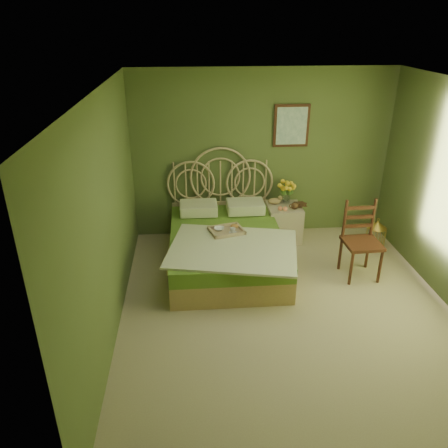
{
  "coord_description": "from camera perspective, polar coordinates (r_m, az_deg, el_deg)",
  "views": [
    {
      "loc": [
        -1.13,
        -4.25,
        3.21
      ],
      "look_at": [
        -0.69,
        1.0,
        0.73
      ],
      "focal_mm": 35.0,
      "sensor_mm": 36.0,
      "label": 1
    }
  ],
  "objects": [
    {
      "name": "coffee_cup",
      "position": [
        5.96,
        1.15,
        -0.85
      ],
      "size": [
        0.09,
        0.09,
        0.07
      ],
      "primitive_type": "imported",
      "rotation": [
        0.0,
        0.0,
        -0.19
      ],
      "color": "white",
      "rests_on": "bed"
    },
    {
      "name": "wall_art",
      "position": [
        6.81,
        8.8,
        12.56
      ],
      "size": [
        0.54,
        0.04,
        0.64
      ],
      "color": "#3B1D10",
      "rests_on": "wall_back"
    },
    {
      "name": "cereal_bowl",
      "position": [
        6.06,
        -0.65,
        -0.62
      ],
      "size": [
        0.16,
        0.16,
        0.03
      ],
      "primitive_type": "imported",
      "rotation": [
        0.0,
        0.0,
        -0.18
      ],
      "color": "white",
      "rests_on": "bed"
    },
    {
      "name": "chair",
      "position": [
        6.14,
        17.41,
        -1.36
      ],
      "size": [
        0.48,
        0.48,
        1.05
      ],
      "rotation": [
        0.0,
        0.0,
        0.04
      ],
      "color": "#3B1D10",
      "rests_on": "floor"
    },
    {
      "name": "wall_left",
      "position": [
        4.74,
        -14.95,
        0.53
      ],
      "size": [
        0.0,
        4.5,
        4.5
      ],
      "primitive_type": "plane",
      "rotation": [
        1.57,
        0.0,
        1.57
      ],
      "color": "#576A37",
      "rests_on": "floor"
    },
    {
      "name": "ceiling",
      "position": [
        4.43,
        10.47,
        16.91
      ],
      "size": [
        4.5,
        4.5,
        0.0
      ],
      "primitive_type": "plane",
      "rotation": [
        3.14,
        0.0,
        0.0
      ],
      "color": "silver",
      "rests_on": "wall_back"
    },
    {
      "name": "floor",
      "position": [
        5.44,
        8.3,
        -11.25
      ],
      "size": [
        4.5,
        4.5,
        0.0
      ],
      "primitive_type": "plane",
      "color": "tan",
      "rests_on": "ground"
    },
    {
      "name": "birdcage",
      "position": [
        7.1,
        19.22,
        -1.26
      ],
      "size": [
        0.28,
        0.28,
        0.43
      ],
      "rotation": [
        0.0,
        0.0,
        -0.17
      ],
      "color": "gold",
      "rests_on": "floor"
    },
    {
      "name": "book_upper",
      "position": [
        6.9,
        9.37,
        2.65
      ],
      "size": [
        0.24,
        0.25,
        0.02
      ],
      "primitive_type": "imported",
      "rotation": [
        0.0,
        0.0,
        -0.66
      ],
      "color": "#472819",
      "rests_on": "nightstand"
    },
    {
      "name": "book_lower",
      "position": [
        6.91,
        9.36,
        2.49
      ],
      "size": [
        0.17,
        0.22,
        0.02
      ],
      "primitive_type": "imported",
      "rotation": [
        0.0,
        0.0,
        0.09
      ],
      "color": "#381E0F",
      "rests_on": "nightstand"
    },
    {
      "name": "bed",
      "position": [
        6.19,
        0.24,
        -2.66
      ],
      "size": [
        1.84,
        2.32,
        1.44
      ],
      "color": "tan",
      "rests_on": "floor"
    },
    {
      "name": "wall_back",
      "position": [
        6.86,
        4.95,
        8.98
      ],
      "size": [
        4.0,
        0.0,
        4.0
      ],
      "primitive_type": "plane",
      "rotation": [
        1.57,
        0.0,
        0.0
      ],
      "color": "#576A37",
      "rests_on": "floor"
    },
    {
      "name": "nightstand",
      "position": [
        6.95,
        7.84,
        0.73
      ],
      "size": [
        0.52,
        0.52,
        1.0
      ],
      "color": "beige",
      "rests_on": "floor"
    }
  ]
}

